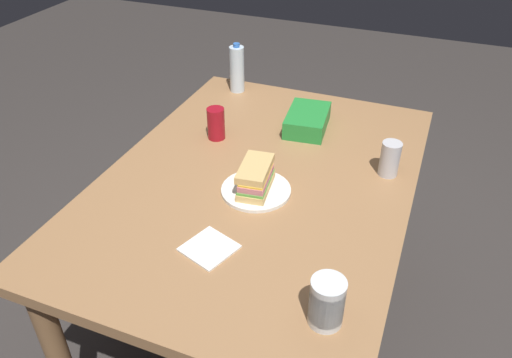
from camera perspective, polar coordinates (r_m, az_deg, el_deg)
ground_plane at (r=2.22m, az=0.20°, el=-16.48°), size 8.00×8.00×0.00m
dining_table at (r=1.74m, az=0.24°, el=-2.47°), size 1.41×1.01×0.78m
paper_plate at (r=1.62m, az=0.00°, el=-1.28°), size 0.23×0.23×0.01m
sandwich at (r=1.59m, az=-0.03°, el=0.17°), size 0.19×0.12×0.08m
soda_can_red at (r=1.88m, az=-4.59°, el=6.33°), size 0.07×0.07×0.12m
chip_bag at (r=1.97m, az=5.88°, el=6.69°), size 0.24×0.17×0.07m
water_bottle_tall at (r=2.24m, az=-2.19°, el=12.44°), size 0.06×0.06×0.22m
plastic_cup_stack at (r=1.20m, az=8.08°, el=-13.73°), size 0.08×0.08×0.13m
soda_can_silver at (r=1.73m, az=15.02°, el=2.24°), size 0.07×0.07×0.12m
paper_napkin at (r=1.42m, az=-5.25°, el=-7.87°), size 0.17×0.17×0.01m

